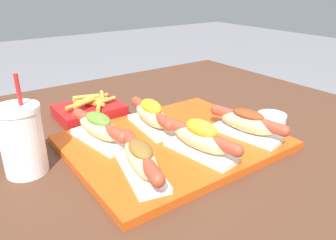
{
  "coord_description": "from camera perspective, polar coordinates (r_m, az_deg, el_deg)",
  "views": [
    {
      "loc": [
        -0.37,
        -0.66,
        1.04
      ],
      "look_at": [
        0.03,
        -0.09,
        0.74
      ],
      "focal_mm": 35.0,
      "sensor_mm": 36.0,
      "label": 1
    }
  ],
  "objects": [
    {
      "name": "hot_dog_0",
      "position": [
        0.61,
        -4.76,
        -6.77
      ],
      "size": [
        0.1,
        0.2,
        0.06
      ],
      "color": "white",
      "rests_on": "serving_tray"
    },
    {
      "name": "sauce_bowl",
      "position": [
        0.93,
        17.61,
        0.44
      ],
      "size": [
        0.08,
        0.08,
        0.02
      ],
      "color": "white",
      "rests_on": "patio_table"
    },
    {
      "name": "patio_table",
      "position": [
        1.03,
        -4.51,
        -19.61
      ],
      "size": [
        1.38,
        1.01,
        0.69
      ],
      "color": "#4C2D1E",
      "rests_on": "ground_plane"
    },
    {
      "name": "drink_cup",
      "position": [
        0.69,
        -24.08,
        -3.18
      ],
      "size": [
        0.08,
        0.08,
        0.2
      ],
      "color": "white",
      "rests_on": "patio_table"
    },
    {
      "name": "hot_dog_3",
      "position": [
        0.75,
        -11.92,
        -1.35
      ],
      "size": [
        0.08,
        0.2,
        0.07
      ],
      "color": "white",
      "rests_on": "serving_tray"
    },
    {
      "name": "hot_dog_4",
      "position": [
        0.8,
        -2.92,
        0.87
      ],
      "size": [
        0.08,
        0.2,
        0.07
      ],
      "color": "white",
      "rests_on": "serving_tray"
    },
    {
      "name": "serving_tray",
      "position": [
        0.76,
        0.88,
        -3.88
      ],
      "size": [
        0.46,
        0.37,
        0.02
      ],
      "color": "#CC4C14",
      "rests_on": "patio_table"
    },
    {
      "name": "hot_dog_1",
      "position": [
        0.68,
        5.75,
        -3.26
      ],
      "size": [
        0.08,
        0.2,
        0.08
      ],
      "color": "white",
      "rests_on": "serving_tray"
    },
    {
      "name": "fries_basket",
      "position": [
        0.94,
        -13.44,
        1.67
      ],
      "size": [
        0.17,
        0.14,
        0.06
      ],
      "color": "#B21919",
      "rests_on": "patio_table"
    },
    {
      "name": "hot_dog_2",
      "position": [
        0.78,
        13.61,
        -0.5
      ],
      "size": [
        0.09,
        0.2,
        0.06
      ],
      "color": "white",
      "rests_on": "serving_tray"
    }
  ]
}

